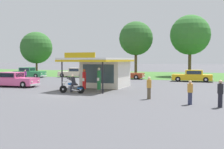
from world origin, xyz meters
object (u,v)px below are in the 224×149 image
object	(u,v)px
parked_car_back_row_far_left	(74,73)
bystander_chatting_near_pumps	(25,75)
gas_pump_offside	(99,80)
bystander_strolling_foreground	(220,93)
bystander_leaning_by_kiosk	(149,87)
motorcycle_with_rider	(72,85)
parked_car_back_row_left	(193,76)
parked_car_back_row_centre_left	(125,74)
bystander_standing_back_lot	(190,92)
featured_classic_sedan	(14,80)
gas_pump_nearside	(84,80)
parked_car_back_row_far_right	(29,73)

from	to	relation	value
parked_car_back_row_far_left	bystander_chatting_near_pumps	xyz separation A→B (m)	(-1.73, -9.61, 0.11)
gas_pump_offside	parked_car_back_row_far_left	world-z (taller)	gas_pump_offside
gas_pump_offside	bystander_strolling_foreground	bearing A→B (deg)	-26.66
bystander_leaning_by_kiosk	bystander_chatting_near_pumps	world-z (taller)	bystander_leaning_by_kiosk
motorcycle_with_rider	gas_pump_offside	bearing A→B (deg)	63.84
parked_car_back_row_left	parked_car_back_row_centre_left	bearing A→B (deg)	172.23
bystander_strolling_foreground	bystander_chatting_near_pumps	bearing A→B (deg)	154.55
gas_pump_offside	bystander_standing_back_lot	size ratio (longest dim) A/B	1.38
featured_classic_sedan	parked_car_back_row_left	size ratio (longest dim) A/B	0.99
gas_pump_nearside	bystander_chatting_near_pumps	size ratio (longest dim) A/B	1.31
motorcycle_with_rider	parked_car_back_row_far_left	size ratio (longest dim) A/B	0.43
gas_pump_offside	motorcycle_with_rider	distance (m)	2.90
parked_car_back_row_far_right	bystander_strolling_foreground	size ratio (longest dim) A/B	3.21
parked_car_back_row_far_right	bystander_leaning_by_kiosk	bearing A→B (deg)	-34.08
parked_car_back_row_left	bystander_leaning_by_kiosk	bearing A→B (deg)	-94.40
gas_pump_offside	featured_classic_sedan	size ratio (longest dim) A/B	0.40
parked_car_back_row_left	bystander_chatting_near_pumps	size ratio (longest dim) A/B	3.52
gas_pump_nearside	parked_car_back_row_far_left	size ratio (longest dim) A/B	0.38
parked_car_back_row_far_left	bystander_chatting_near_pumps	distance (m)	9.77
parked_car_back_row_centre_left	parked_car_back_row_far_right	world-z (taller)	parked_car_back_row_far_right
motorcycle_with_rider	bystander_strolling_foreground	distance (m)	11.84
gas_pump_offside	bystander_leaning_by_kiosk	world-z (taller)	gas_pump_offside
featured_classic_sedan	bystander_leaning_by_kiosk	size ratio (longest dim) A/B	3.24
parked_car_back_row_centre_left	bystander_strolling_foreground	xyz separation A→B (m)	(13.16, -20.34, 0.19)
gas_pump_offside	parked_car_back_row_far_left	xyz separation A→B (m)	(-11.76, 15.76, -0.30)
featured_classic_sedan	bystander_strolling_foreground	distance (m)	20.70
parked_car_back_row_far_left	parked_car_back_row_left	distance (m)	18.73
gas_pump_offside	parked_car_back_row_far_left	bearing A→B (deg)	126.73
featured_classic_sedan	parked_car_back_row_centre_left	size ratio (longest dim) A/B	0.92
bystander_standing_back_lot	parked_car_back_row_centre_left	bearing A→B (deg)	119.73
gas_pump_offside	parked_car_back_row_far_right	bearing A→B (deg)	145.23
bystander_standing_back_lot	bystander_chatting_near_pumps	world-z (taller)	bystander_standing_back_lot
motorcycle_with_rider	bystander_leaning_by_kiosk	distance (m)	6.86
bystander_leaning_by_kiosk	bystander_chatting_near_pumps	size ratio (longest dim) A/B	1.08
gas_pump_nearside	bystander_leaning_by_kiosk	bearing A→B (deg)	-25.92
gas_pump_nearside	bystander_leaning_by_kiosk	distance (m)	7.85
motorcycle_with_rider	featured_classic_sedan	bearing A→B (deg)	163.23
parked_car_back_row_far_left	bystander_strolling_foreground	world-z (taller)	bystander_strolling_foreground
parked_car_back_row_centre_left	bystander_standing_back_lot	size ratio (longest dim) A/B	3.73
featured_classic_sedan	parked_car_back_row_far_left	size ratio (longest dim) A/B	1.02
parked_car_back_row_far_right	motorcycle_with_rider	bearing A→B (deg)	-42.00
featured_classic_sedan	parked_car_back_row_far_right	size ratio (longest dim) A/B	0.99
motorcycle_with_rider	bystander_standing_back_lot	bearing A→B (deg)	-12.56
gas_pump_nearside	gas_pump_offside	bearing A→B (deg)	0.00
bystander_chatting_near_pumps	parked_car_back_row_left	bearing A→B (deg)	20.72
gas_pump_offside	bystander_standing_back_lot	world-z (taller)	gas_pump_offside
bystander_strolling_foreground	bystander_leaning_by_kiosk	xyz separation A→B (m)	(-4.75, 1.74, -0.02)
gas_pump_nearside	featured_classic_sedan	distance (m)	8.25
gas_pump_nearside	parked_car_back_row_left	size ratio (longest dim) A/B	0.37
bystander_chatting_near_pumps	gas_pump_nearside	bearing A→B (deg)	-27.19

